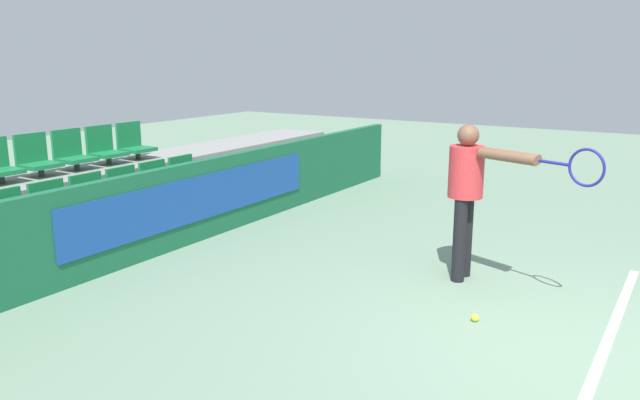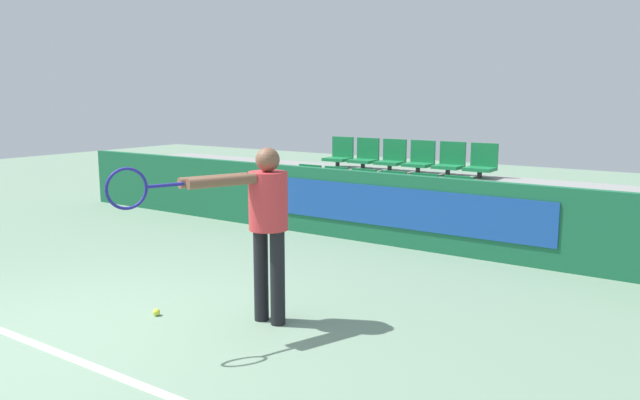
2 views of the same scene
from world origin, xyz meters
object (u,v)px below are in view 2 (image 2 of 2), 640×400
(stadium_chair_2, at_px, (361,189))
(stadium_chair_10, at_px, (450,161))
(stadium_chair_11, at_px, (482,163))
(tennis_ball, at_px, (157,312))
(stadium_chair_1, at_px, (333,186))
(stadium_chair_5, at_px, (455,198))
(stadium_chair_0, at_px, (307,184))
(stadium_chair_3, at_px, (390,192))
(stadium_chair_9, at_px, (420,159))
(tennis_player, at_px, (261,216))
(stadium_chair_7, at_px, (365,156))
(stadium_chair_4, at_px, (422,195))
(stadium_chair_8, at_px, (392,158))
(stadium_chair_6, at_px, (340,154))

(stadium_chair_2, xyz_separation_m, stadium_chair_10, (1.00, 0.97, 0.39))
(stadium_chair_10, bearing_deg, stadium_chair_11, 0.00)
(stadium_chair_11, bearing_deg, tennis_ball, -101.62)
(stadium_chair_1, relative_size, stadium_chair_5, 1.00)
(stadium_chair_0, bearing_deg, stadium_chair_1, 0.00)
(stadium_chair_3, relative_size, stadium_chair_9, 1.00)
(stadium_chair_9, bearing_deg, tennis_player, -80.20)
(stadium_chair_7, bearing_deg, stadium_chair_3, -44.02)
(stadium_chair_7, xyz_separation_m, tennis_ball, (0.91, -5.29, -0.97))
(stadium_chair_4, distance_m, stadium_chair_9, 1.16)
(stadium_chair_11, bearing_deg, stadium_chair_8, 180.00)
(stadium_chair_4, distance_m, stadium_chair_8, 1.45)
(stadium_chair_3, bearing_deg, stadium_chair_1, 180.00)
(stadium_chair_2, distance_m, stadium_chair_6, 1.45)
(stadium_chair_6, relative_size, stadium_chair_10, 1.00)
(stadium_chair_8, distance_m, tennis_player, 5.07)
(stadium_chair_2, distance_m, stadium_chair_11, 1.83)
(stadium_chair_1, bearing_deg, stadium_chair_6, 117.36)
(stadium_chair_2, bearing_deg, stadium_chair_1, 180.00)
(stadium_chair_6, height_order, stadium_chair_11, same)
(stadium_chair_3, relative_size, tennis_player, 0.33)
(stadium_chair_5, xyz_separation_m, stadium_chair_10, (-0.50, 0.97, 0.39))
(stadium_chair_6, bearing_deg, stadium_chair_1, -62.64)
(stadium_chair_0, height_order, stadium_chair_2, same)
(stadium_chair_1, relative_size, stadium_chair_4, 1.00)
(stadium_chair_11, bearing_deg, stadium_chair_7, 180.00)
(stadium_chair_7, height_order, tennis_ball, stadium_chair_7)
(stadium_chair_2, distance_m, stadium_chair_8, 1.04)
(stadium_chair_4, bearing_deg, stadium_chair_1, 180.00)
(stadium_chair_3, relative_size, stadium_chair_8, 1.00)
(tennis_player, distance_m, tennis_ball, 1.38)
(stadium_chair_0, height_order, stadium_chair_8, stadium_chair_8)
(stadium_chair_6, xyz_separation_m, stadium_chair_10, (2.00, 0.00, 0.00))
(stadium_chair_8, bearing_deg, tennis_player, -74.62)
(stadium_chair_8, relative_size, stadium_chair_11, 1.00)
(stadium_chair_5, bearing_deg, stadium_chair_11, 90.00)
(stadium_chair_5, distance_m, stadium_chair_10, 1.16)
(stadium_chair_10, bearing_deg, stadium_chair_9, 180.00)
(stadium_chair_4, bearing_deg, stadium_chair_5, 0.00)
(stadium_chair_2, xyz_separation_m, tennis_ball, (0.41, -4.32, -0.57))
(stadium_chair_9, bearing_deg, stadium_chair_5, -44.02)
(stadium_chair_5, height_order, stadium_chair_6, stadium_chair_6)
(stadium_chair_3, relative_size, stadium_chair_11, 1.00)
(stadium_chair_1, relative_size, stadium_chair_10, 1.00)
(stadium_chair_9, height_order, stadium_chair_11, same)
(stadium_chair_2, distance_m, stadium_chair_7, 1.16)
(stadium_chair_3, distance_m, tennis_ball, 4.36)
(stadium_chair_7, xyz_separation_m, stadium_chair_10, (1.50, 0.00, 0.00))
(tennis_player, bearing_deg, stadium_chair_5, 107.76)
(stadium_chair_9, bearing_deg, stadium_chair_10, 0.00)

